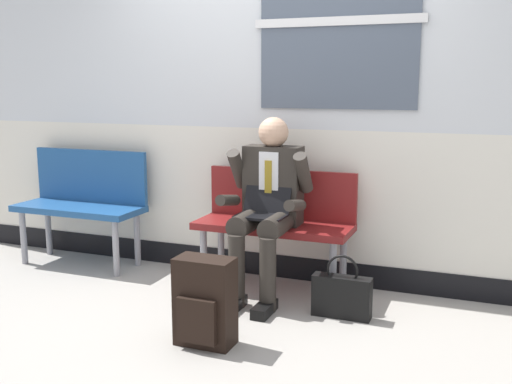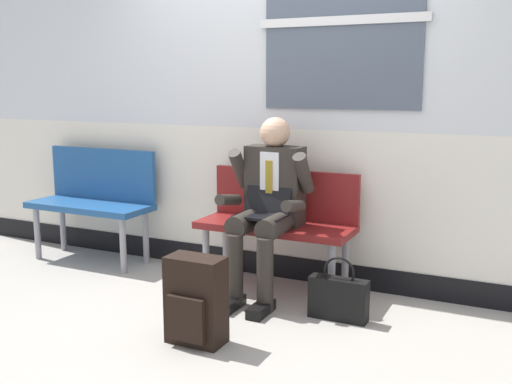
% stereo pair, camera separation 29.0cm
% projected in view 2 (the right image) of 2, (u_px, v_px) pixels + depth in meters
% --- Properties ---
extents(ground_plane, '(18.00, 18.00, 0.00)m').
position_uv_depth(ground_plane, '(233.00, 308.00, 3.98)').
color(ground_plane, '#9E9991').
extents(station_wall, '(6.33, 0.17, 2.77)m').
position_uv_depth(station_wall, '(283.00, 96.00, 4.43)').
color(station_wall, silver).
rests_on(station_wall, ground).
extents(bench_with_person, '(1.12, 0.42, 0.86)m').
position_uv_depth(bench_with_person, '(279.00, 218.00, 4.30)').
color(bench_with_person, maroon).
rests_on(bench_with_person, ground).
extents(bench_empty, '(1.06, 0.42, 0.93)m').
position_uv_depth(bench_empty, '(95.00, 196.00, 5.02)').
color(bench_empty, navy).
rests_on(bench_empty, ground).
extents(person_seated, '(0.57, 0.70, 1.24)m').
position_uv_depth(person_seated, '(267.00, 203.00, 4.10)').
color(person_seated, '#2D2823').
rests_on(person_seated, ground).
extents(backpack, '(0.33, 0.22, 0.51)m').
position_uv_depth(backpack, '(195.00, 301.00, 3.42)').
color(backpack, black).
rests_on(backpack, ground).
extents(handbag, '(0.37, 0.11, 0.41)m').
position_uv_depth(handbag, '(338.00, 297.00, 3.77)').
color(handbag, black).
rests_on(handbag, ground).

